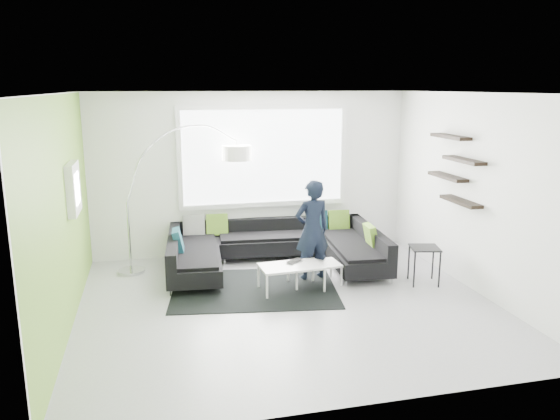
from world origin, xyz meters
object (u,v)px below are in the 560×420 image
at_px(coffee_table, 303,275).
at_px(side_table, 424,265).
at_px(sectional_sofa, 275,250).
at_px(arc_lamp, 127,202).
at_px(person, 312,230).
at_px(laptop, 296,262).

bearing_deg(coffee_table, side_table, -11.88).
bearing_deg(sectional_sofa, arc_lamp, 175.76).
bearing_deg(sectional_sofa, person, -46.66).
relative_size(sectional_sofa, person, 2.29).
bearing_deg(side_table, coffee_table, 171.66).
height_order(person, laptop, person).
relative_size(coffee_table, arc_lamp, 0.50).
bearing_deg(side_table, arc_lamp, 160.48).
bearing_deg(coffee_table, arc_lamp, 149.67).
bearing_deg(side_table, person, 159.10).
distance_m(coffee_table, person, 0.70).
bearing_deg(coffee_table, sectional_sofa, 100.19).
bearing_deg(sectional_sofa, coffee_table, -71.59).
relative_size(sectional_sofa, laptop, 10.30).
height_order(side_table, person, person).
height_order(side_table, laptop, side_table).
relative_size(side_table, person, 0.37).
bearing_deg(person, sectional_sofa, -60.98).
xyz_separation_m(arc_lamp, person, (2.70, -0.92, -0.38)).
bearing_deg(laptop, side_table, -45.42).
relative_size(arc_lamp, laptop, 6.73).
distance_m(sectional_sofa, person, 0.85).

